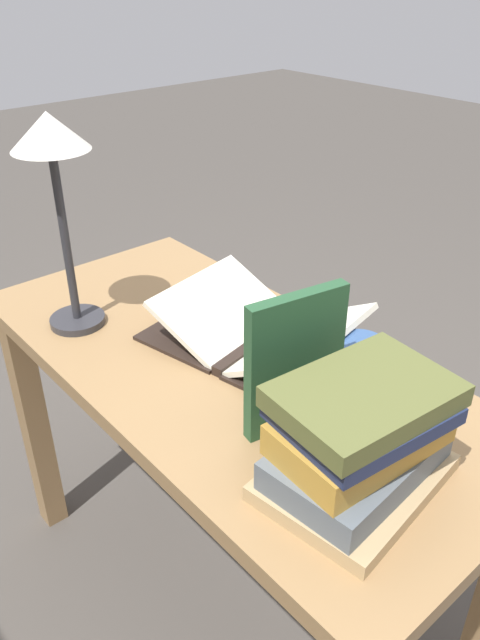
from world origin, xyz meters
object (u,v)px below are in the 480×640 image
at_px(book_stack_tall, 359,440).
at_px(book_standing_upright, 295,362).
at_px(coffee_mug, 359,361).
at_px(reading_lamp, 53,162).
at_px(open_book, 260,332).

xyz_separation_m(book_stack_tall, book_standing_upright, (0.17, -0.03, 0.04)).
height_order(book_stack_tall, coffee_mug, book_stack_tall).
bearing_deg(book_standing_upright, reading_lamp, 23.05).
relative_size(book_stack_tall, reading_lamp, 0.67).
xyz_separation_m(open_book, reading_lamp, (0.32, 0.25, 0.33)).
relative_size(open_book, coffee_mug, 4.14).
bearing_deg(book_standing_upright, book_stack_tall, 179.57).
distance_m(open_book, coffee_mug, 0.22).
distance_m(book_stack_tall, book_standing_upright, 0.17).
bearing_deg(open_book, book_stack_tall, 146.28).
bearing_deg(book_stack_tall, open_book, -21.95).
xyz_separation_m(book_stack_tall, coffee_mug, (0.17, -0.21, -0.05)).
height_order(book_stack_tall, book_standing_upright, book_standing_upright).
height_order(open_book, reading_lamp, reading_lamp).
relative_size(open_book, book_stack_tall, 1.64).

